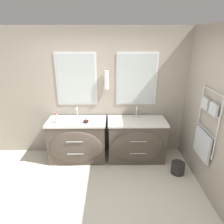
% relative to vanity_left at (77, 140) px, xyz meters
% --- Properties ---
extents(ground_plane, '(16.00, 16.00, 0.00)m').
position_rel_vanity_left_xyz_m(ground_plane, '(0.47, -1.33, -0.44)').
color(ground_plane, beige).
extents(wall_back, '(5.08, 0.17, 2.60)m').
position_rel_vanity_left_xyz_m(wall_back, '(0.48, 0.37, 0.88)').
color(wall_back, '#9E9384').
rests_on(wall_back, ground_plane).
extents(wall_right, '(0.13, 3.51, 2.60)m').
position_rel_vanity_left_xyz_m(wall_right, '(2.24, -0.58, 0.86)').
color(wall_right, '#9E9384').
rests_on(wall_right, ground_plane).
extents(vanity_left, '(1.15, 0.63, 0.86)m').
position_rel_vanity_left_xyz_m(vanity_left, '(0.00, 0.00, 0.00)').
color(vanity_left, '#4C4238').
rests_on(vanity_left, ground_plane).
extents(vanity_right, '(1.15, 0.63, 0.86)m').
position_rel_vanity_left_xyz_m(vanity_right, '(1.20, 0.00, 0.00)').
color(vanity_right, '#4C4238').
rests_on(vanity_right, ground_plane).
extents(faucet_left, '(0.17, 0.14, 0.23)m').
position_rel_vanity_left_xyz_m(faucet_left, '(0.00, 0.17, 0.54)').
color(faucet_left, silver).
rests_on(faucet_left, vanity_left).
extents(faucet_right, '(0.17, 0.14, 0.23)m').
position_rel_vanity_left_xyz_m(faucet_right, '(1.20, 0.17, 0.54)').
color(faucet_right, silver).
rests_on(faucet_right, vanity_right).
extents(toiletry_bottle, '(0.06, 0.06, 0.19)m').
position_rel_vanity_left_xyz_m(toiletry_bottle, '(-0.36, -0.06, 0.51)').
color(toiletry_bottle, silver).
rests_on(toiletry_bottle, vanity_left).
extents(amenity_bowl, '(0.11, 0.11, 0.06)m').
position_rel_vanity_left_xyz_m(amenity_bowl, '(0.20, -0.07, 0.45)').
color(amenity_bowl, black).
rests_on(amenity_bowl, vanity_left).
extents(waste_bin, '(0.25, 0.25, 0.22)m').
position_rel_vanity_left_xyz_m(waste_bin, '(1.92, -0.48, -0.32)').
color(waste_bin, '#282626').
rests_on(waste_bin, ground_plane).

